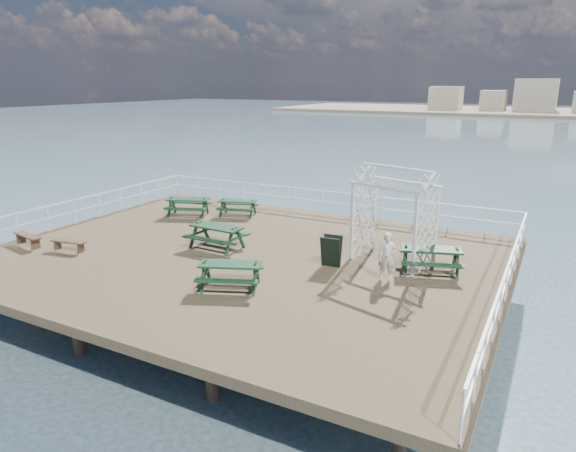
{
  "coord_description": "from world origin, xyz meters",
  "views": [
    {
      "loc": [
        9.78,
        -14.91,
        6.07
      ],
      "look_at": [
        1.49,
        0.6,
        1.1
      ],
      "focal_mm": 32.0,
      "sensor_mm": 36.0,
      "label": 1
    }
  ],
  "objects_px": {
    "picnic_table_b": "(238,204)",
    "picnic_table_a": "(188,203)",
    "picnic_table_e": "(230,270)",
    "flat_bench_far": "(28,238)",
    "picnic_table_c": "(431,255)",
    "person": "(387,257)",
    "picnic_table_d": "(217,232)",
    "trellis_arbor": "(393,221)",
    "flat_bench_near": "(69,243)"
  },
  "relations": [
    {
      "from": "flat_bench_near",
      "to": "picnic_table_c",
      "type": "bearing_deg",
      "value": 9.44
    },
    {
      "from": "picnic_table_b",
      "to": "flat_bench_far",
      "type": "bearing_deg",
      "value": -138.67
    },
    {
      "from": "flat_bench_far",
      "to": "flat_bench_near",
      "type": "bearing_deg",
      "value": 19.22
    },
    {
      "from": "flat_bench_near",
      "to": "flat_bench_far",
      "type": "height_order",
      "value": "flat_bench_far"
    },
    {
      "from": "picnic_table_d",
      "to": "trellis_arbor",
      "type": "bearing_deg",
      "value": 16.61
    },
    {
      "from": "picnic_table_b",
      "to": "person",
      "type": "bearing_deg",
      "value": -45.9
    },
    {
      "from": "picnic_table_c",
      "to": "trellis_arbor",
      "type": "xyz_separation_m",
      "value": [
        -1.42,
        0.35,
        0.89
      ]
    },
    {
      "from": "picnic_table_b",
      "to": "flat_bench_near",
      "type": "relative_size",
      "value": 1.43
    },
    {
      "from": "picnic_table_b",
      "to": "picnic_table_c",
      "type": "relative_size",
      "value": 0.89
    },
    {
      "from": "picnic_table_a",
      "to": "picnic_table_d",
      "type": "relative_size",
      "value": 1.13
    },
    {
      "from": "flat_bench_near",
      "to": "person",
      "type": "xyz_separation_m",
      "value": [
        11.25,
        2.76,
        0.47
      ]
    },
    {
      "from": "picnic_table_b",
      "to": "picnic_table_e",
      "type": "height_order",
      "value": "picnic_table_e"
    },
    {
      "from": "picnic_table_d",
      "to": "person",
      "type": "distance_m",
      "value": 6.64
    },
    {
      "from": "picnic_table_e",
      "to": "flat_bench_far",
      "type": "bearing_deg",
      "value": 158.42
    },
    {
      "from": "flat_bench_far",
      "to": "trellis_arbor",
      "type": "relative_size",
      "value": 0.47
    },
    {
      "from": "picnic_table_e",
      "to": "person",
      "type": "xyz_separation_m",
      "value": [
        3.97,
        2.87,
        0.19
      ]
    },
    {
      "from": "picnic_table_d",
      "to": "flat_bench_near",
      "type": "distance_m",
      "value": 5.46
    },
    {
      "from": "picnic_table_a",
      "to": "trellis_arbor",
      "type": "height_order",
      "value": "trellis_arbor"
    },
    {
      "from": "picnic_table_b",
      "to": "person",
      "type": "height_order",
      "value": "person"
    },
    {
      "from": "person",
      "to": "picnic_table_b",
      "type": "bearing_deg",
      "value": 137.62
    },
    {
      "from": "flat_bench_far",
      "to": "trellis_arbor",
      "type": "distance_m",
      "value": 13.7
    },
    {
      "from": "picnic_table_e",
      "to": "flat_bench_far",
      "type": "distance_m",
      "value": 9.19
    },
    {
      "from": "picnic_table_a",
      "to": "picnic_table_d",
      "type": "height_order",
      "value": "picnic_table_d"
    },
    {
      "from": "picnic_table_e",
      "to": "person",
      "type": "distance_m",
      "value": 4.9
    },
    {
      "from": "picnic_table_d",
      "to": "trellis_arbor",
      "type": "xyz_separation_m",
      "value": [
        6.28,
        1.55,
        0.86
      ]
    },
    {
      "from": "picnic_table_c",
      "to": "person",
      "type": "xyz_separation_m",
      "value": [
        -1.06,
        -1.34,
        0.17
      ]
    },
    {
      "from": "picnic_table_a",
      "to": "picnic_table_c",
      "type": "relative_size",
      "value": 1.01
    },
    {
      "from": "person",
      "to": "flat_bench_near",
      "type": "bearing_deg",
      "value": 179.34
    },
    {
      "from": "picnic_table_b",
      "to": "trellis_arbor",
      "type": "distance_m",
      "value": 8.8
    },
    {
      "from": "picnic_table_c",
      "to": "picnic_table_e",
      "type": "height_order",
      "value": "picnic_table_c"
    },
    {
      "from": "flat_bench_far",
      "to": "trellis_arbor",
      "type": "bearing_deg",
      "value": 30.55
    },
    {
      "from": "picnic_table_a",
      "to": "picnic_table_e",
      "type": "height_order",
      "value": "picnic_table_a"
    },
    {
      "from": "picnic_table_a",
      "to": "flat_bench_far",
      "type": "xyz_separation_m",
      "value": [
        -2.48,
        -6.55,
        -0.26
      ]
    },
    {
      "from": "flat_bench_near",
      "to": "trellis_arbor",
      "type": "relative_size",
      "value": 0.43
    },
    {
      "from": "picnic_table_c",
      "to": "picnic_table_e",
      "type": "bearing_deg",
      "value": -158.31
    },
    {
      "from": "picnic_table_a",
      "to": "flat_bench_far",
      "type": "bearing_deg",
      "value": -133.76
    },
    {
      "from": "picnic_table_d",
      "to": "picnic_table_c",
      "type": "bearing_deg",
      "value": 11.64
    },
    {
      "from": "trellis_arbor",
      "to": "picnic_table_d",
      "type": "bearing_deg",
      "value": -150.27
    },
    {
      "from": "picnic_table_b",
      "to": "person",
      "type": "distance_m",
      "value": 9.76
    },
    {
      "from": "picnic_table_b",
      "to": "picnic_table_a",
      "type": "bearing_deg",
      "value": -170.26
    },
    {
      "from": "picnic_table_d",
      "to": "picnic_table_e",
      "type": "height_order",
      "value": "picnic_table_d"
    },
    {
      "from": "picnic_table_b",
      "to": "picnic_table_d",
      "type": "relative_size",
      "value": 0.99
    },
    {
      "from": "picnic_table_d",
      "to": "trellis_arbor",
      "type": "relative_size",
      "value": 0.62
    },
    {
      "from": "picnic_table_a",
      "to": "picnic_table_c",
      "type": "xyz_separation_m",
      "value": [
        11.74,
        -2.15,
        0.01
      ]
    },
    {
      "from": "picnic_table_c",
      "to": "picnic_table_a",
      "type": "bearing_deg",
      "value": 151.38
    },
    {
      "from": "picnic_table_c",
      "to": "trellis_arbor",
      "type": "relative_size",
      "value": 0.69
    },
    {
      "from": "picnic_table_a",
      "to": "picnic_table_c",
      "type": "distance_m",
      "value": 11.94
    },
    {
      "from": "picnic_table_b",
      "to": "trellis_arbor",
      "type": "xyz_separation_m",
      "value": [
        8.26,
        -2.89,
        0.95
      ]
    },
    {
      "from": "picnic_table_b",
      "to": "trellis_arbor",
      "type": "height_order",
      "value": "trellis_arbor"
    },
    {
      "from": "picnic_table_b",
      "to": "flat_bench_far",
      "type": "xyz_separation_m",
      "value": [
        -4.54,
        -7.64,
        -0.21
      ]
    }
  ]
}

